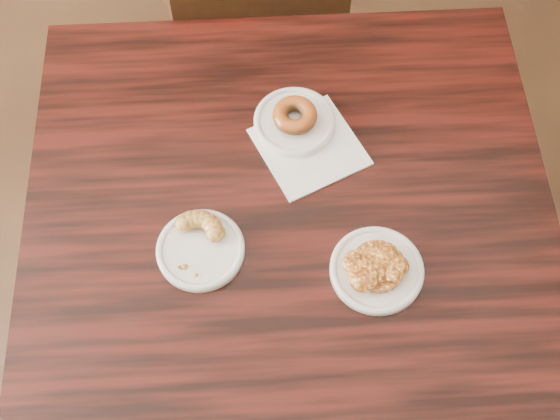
{
  "coord_description": "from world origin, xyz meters",
  "views": [
    {
      "loc": [
        0.13,
        -0.46,
        1.82
      ],
      "look_at": [
        0.14,
        0.07,
        0.8
      ],
      "focal_mm": 45.0,
      "sensor_mm": 36.0,
      "label": 1
    }
  ],
  "objects_px": {
    "glazed_donut": "(295,115)",
    "cruller_fragment": "(199,245)",
    "apple_fritter": "(378,265)",
    "cafe_table": "(288,296)",
    "chair_far": "(247,4)"
  },
  "relations": [
    {
      "from": "apple_fritter",
      "to": "cruller_fragment",
      "type": "height_order",
      "value": "same"
    },
    {
      "from": "glazed_donut",
      "to": "cruller_fragment",
      "type": "xyz_separation_m",
      "value": [
        -0.16,
        -0.25,
        -0.0
      ]
    },
    {
      "from": "apple_fritter",
      "to": "cruller_fragment",
      "type": "bearing_deg",
      "value": 171.7
    },
    {
      "from": "chair_far",
      "to": "apple_fritter",
      "type": "xyz_separation_m",
      "value": [
        0.22,
        -0.88,
        0.33
      ]
    },
    {
      "from": "chair_far",
      "to": "glazed_donut",
      "type": "relative_size",
      "value": 11.11
    },
    {
      "from": "cafe_table",
      "to": "cruller_fragment",
      "type": "distance_m",
      "value": 0.43
    },
    {
      "from": "glazed_donut",
      "to": "apple_fritter",
      "type": "distance_m",
      "value": 0.32
    },
    {
      "from": "cruller_fragment",
      "to": "cafe_table",
      "type": "bearing_deg",
      "value": 20.83
    },
    {
      "from": "glazed_donut",
      "to": "cruller_fragment",
      "type": "bearing_deg",
      "value": -123.19
    },
    {
      "from": "cafe_table",
      "to": "glazed_donut",
      "type": "bearing_deg",
      "value": 84.58
    },
    {
      "from": "glazed_donut",
      "to": "apple_fritter",
      "type": "bearing_deg",
      "value": -66.82
    },
    {
      "from": "cafe_table",
      "to": "chair_far",
      "type": "bearing_deg",
      "value": 94.58
    },
    {
      "from": "chair_far",
      "to": "apple_fritter",
      "type": "height_order",
      "value": "chair_far"
    },
    {
      "from": "chair_far",
      "to": "glazed_donut",
      "type": "distance_m",
      "value": 0.68
    },
    {
      "from": "cruller_fragment",
      "to": "chair_far",
      "type": "bearing_deg",
      "value": 85.56
    }
  ]
}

